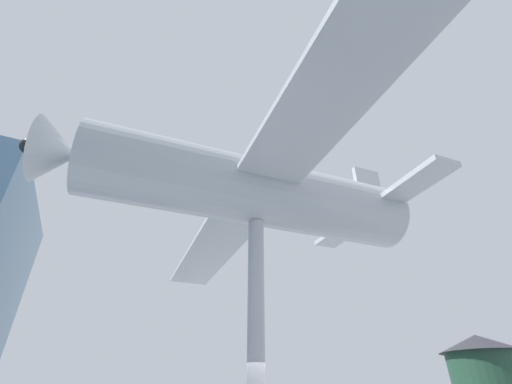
{
  "coord_description": "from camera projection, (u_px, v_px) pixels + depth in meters",
  "views": [
    {
      "loc": [
        -8.6,
        4.02,
        1.77
      ],
      "look_at": [
        0.0,
        0.0,
        7.47
      ],
      "focal_mm": 24.0,
      "sensor_mm": 36.0,
      "label": 1
    }
  ],
  "objects": [
    {
      "name": "support_pylon_central",
      "position": [
        256.0,
        333.0,
        8.87
      ],
      "size": [
        0.46,
        0.46,
        6.39
      ],
      "color": "#B7B7BC",
      "rests_on": "ground_plane"
    },
    {
      "name": "suspended_airplane",
      "position": [
        250.0,
        191.0,
        11.01
      ],
      "size": [
        21.51,
        12.03,
        3.1
      ],
      "rotation": [
        0.0,
        0.0,
        -0.07
      ],
      "color": "#B2B7BC",
      "rests_on": "support_pylon_central"
    }
  ]
}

